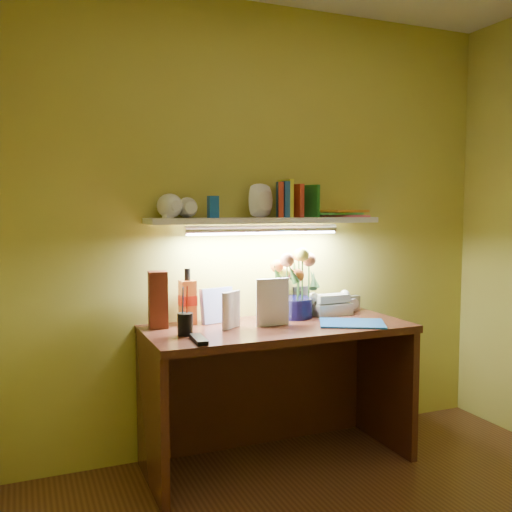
{
  "coord_description": "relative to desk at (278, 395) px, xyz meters",
  "views": [
    {
      "loc": [
        -1.25,
        -1.49,
        1.37
      ],
      "look_at": [
        -0.07,
        1.35,
        1.11
      ],
      "focal_mm": 40.0,
      "sensor_mm": 36.0,
      "label": 1
    }
  ],
  "objects": [
    {
      "name": "whisky_box",
      "position": [
        -0.6,
        0.19,
        0.52
      ],
      "size": [
        0.11,
        0.11,
        0.29
      ],
      "primitive_type": "cube",
      "rotation": [
        0.0,
        0.0,
        -0.12
      ],
      "color": "#562111",
      "rests_on": "desk"
    },
    {
      "name": "whisky_bottle",
      "position": [
        -0.43,
        0.22,
        0.52
      ],
      "size": [
        0.08,
        0.08,
        0.3
      ],
      "primitive_type": null,
      "rotation": [
        0.0,
        0.0,
        0.05
      ],
      "color": "#B14817",
      "rests_on": "desk"
    },
    {
      "name": "desk_clock",
      "position": [
        0.59,
        0.22,
        0.42
      ],
      "size": [
        0.09,
        0.05,
        0.09
      ],
      "primitive_type": "cube",
      "rotation": [
        0.0,
        0.0,
        0.04
      ],
      "color": "#A9A9AD",
      "rests_on": "desk"
    },
    {
      "name": "flower_bouquet",
      "position": [
        0.17,
        0.17,
        0.57
      ],
      "size": [
        0.31,
        0.31,
        0.39
      ],
      "primitive_type": null,
      "rotation": [
        0.0,
        0.0,
        0.37
      ],
      "color": "#0E0C37",
      "rests_on": "desk"
    },
    {
      "name": "blue_folder",
      "position": [
        0.38,
        -0.12,
        0.38
      ],
      "size": [
        0.42,
        0.38,
        0.01
      ],
      "primitive_type": "cube",
      "rotation": [
        0.0,
        0.0,
        -0.48
      ],
      "color": "#1959B0",
      "rests_on": "desk"
    },
    {
      "name": "wall_shelf",
      "position": [
        0.0,
        0.18,
        0.96
      ],
      "size": [
        1.32,
        0.34,
        0.24
      ],
      "color": "white",
      "rests_on": "ground"
    },
    {
      "name": "telephone",
      "position": [
        0.41,
        0.18,
        0.44
      ],
      "size": [
        0.23,
        0.18,
        0.13
      ],
      "primitive_type": null,
      "rotation": [
        0.0,
        0.0,
        0.03
      ],
      "color": "silver",
      "rests_on": "desk"
    },
    {
      "name": "desk_book_b",
      "position": [
        -0.12,
        0.0,
        0.5
      ],
      "size": [
        0.18,
        0.02,
        0.25
      ],
      "primitive_type": "imported",
      "rotation": [
        0.0,
        0.0,
        -0.03
      ],
      "color": "white",
      "rests_on": "desk"
    },
    {
      "name": "desk",
      "position": [
        0.0,
        0.0,
        0.0
      ],
      "size": [
        1.4,
        0.6,
        0.75
      ],
      "primitive_type": "cube",
      "color": "#3B1810",
      "rests_on": "ground"
    },
    {
      "name": "pen_cup",
      "position": [
        -0.52,
        -0.04,
        0.47
      ],
      "size": [
        0.09,
        0.09,
        0.18
      ],
      "primitive_type": "cylinder",
      "rotation": [
        0.0,
        0.0,
        0.22
      ],
      "color": "black",
      "rests_on": "desk"
    },
    {
      "name": "tv_remote",
      "position": [
        -0.49,
        -0.19,
        0.39
      ],
      "size": [
        0.06,
        0.19,
        0.02
      ],
      "primitive_type": "cube",
      "rotation": [
        0.0,
        0.0,
        -0.08
      ],
      "color": "black",
      "rests_on": "desk"
    },
    {
      "name": "art_card",
      "position": [
        -0.27,
        0.2,
        0.47
      ],
      "size": [
        0.19,
        0.08,
        0.19
      ],
      "primitive_type": null,
      "rotation": [
        0.0,
        0.0,
        0.24
      ],
      "color": "silver",
      "rests_on": "desk"
    },
    {
      "name": "desk_book_a",
      "position": [
        -0.32,
        -0.02,
        0.47
      ],
      "size": [
        0.13,
        0.09,
        0.19
      ],
      "primitive_type": "imported",
      "rotation": [
        0.0,
        0.0,
        0.55
      ],
      "color": "silver",
      "rests_on": "desk"
    }
  ]
}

